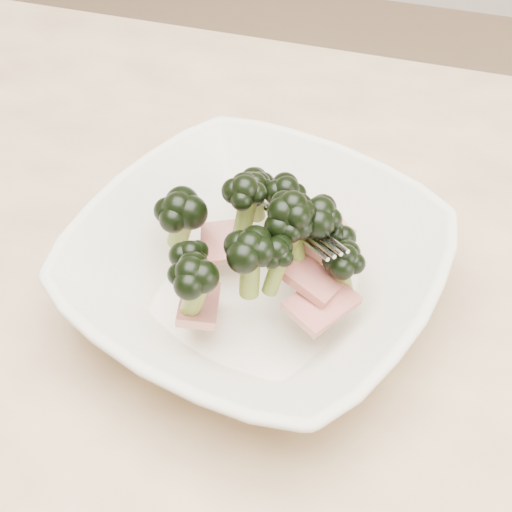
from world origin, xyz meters
name	(u,v)px	position (x,y,z in m)	size (l,w,h in m)	color
dining_table	(234,375)	(0.00, 0.00, 0.65)	(1.20, 0.80, 0.75)	tan
broccoli_dish	(257,265)	(0.02, 0.02, 0.79)	(0.34, 0.34, 0.13)	beige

